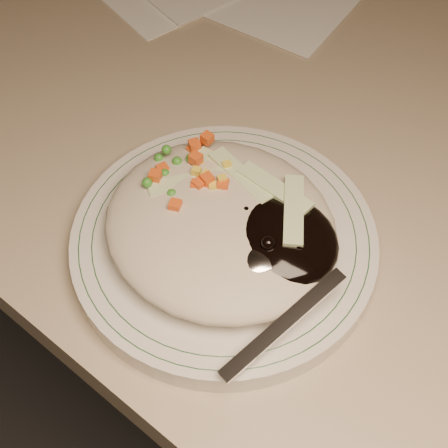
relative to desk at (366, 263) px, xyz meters
The scene contains 4 objects.
desk is the anchor object (origin of this frame).
plate 0.30m from the desk, 107.43° to the right, with size 0.26×0.26×0.02m, color silver.
plate_rim 0.30m from the desk, 107.43° to the right, with size 0.24×0.24×0.00m.
meal 0.32m from the desk, 106.25° to the right, with size 0.20×0.19×0.05m.
Camera 1 is at (0.13, 0.95, 1.18)m, focal length 50.00 mm.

